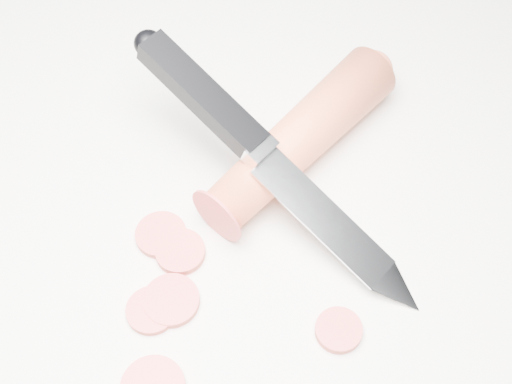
# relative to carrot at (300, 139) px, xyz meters

# --- Properties ---
(ground) EXTENTS (2.40, 2.40, 0.00)m
(ground) POSITION_rel_carrot_xyz_m (-0.03, -0.08, -0.02)
(ground) COLOR white
(ground) RESTS_ON ground
(carrot) EXTENTS (0.12, 0.17, 0.04)m
(carrot) POSITION_rel_carrot_xyz_m (0.00, 0.00, 0.00)
(carrot) COLOR #E95630
(carrot) RESTS_ON ground
(carrot_slice_0) EXTENTS (0.03, 0.03, 0.01)m
(carrot_slice_0) POSITION_rel_carrot_xyz_m (-0.06, -0.10, -0.02)
(carrot_slice_0) COLOR #D9413E
(carrot_slice_0) RESTS_ON ground
(carrot_slice_1) EXTENTS (0.03, 0.03, 0.01)m
(carrot_slice_1) POSITION_rel_carrot_xyz_m (-0.07, -0.15, -0.02)
(carrot_slice_1) COLOR #D9413E
(carrot_slice_1) RESTS_ON ground
(carrot_slice_2) EXTENTS (0.04, 0.04, 0.01)m
(carrot_slice_2) POSITION_rel_carrot_xyz_m (-0.06, -0.14, -0.02)
(carrot_slice_2) COLOR #D9413E
(carrot_slice_2) RESTS_ON ground
(carrot_slice_4) EXTENTS (0.03, 0.03, 0.01)m
(carrot_slice_4) POSITION_rel_carrot_xyz_m (0.06, -0.13, -0.02)
(carrot_slice_4) COLOR #D9413E
(carrot_slice_4) RESTS_ON ground
(carrot_slice_5) EXTENTS (0.04, 0.04, 0.01)m
(carrot_slice_5) POSITION_rel_carrot_xyz_m (-0.08, -0.09, -0.02)
(carrot_slice_5) COLOR #D9413E
(carrot_slice_5) RESTS_ON ground
(kitchen_knife) EXTENTS (0.24, 0.14, 0.09)m
(kitchen_knife) POSITION_rel_carrot_xyz_m (-0.01, -0.04, 0.02)
(kitchen_knife) COLOR silver
(kitchen_knife) RESTS_ON ground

